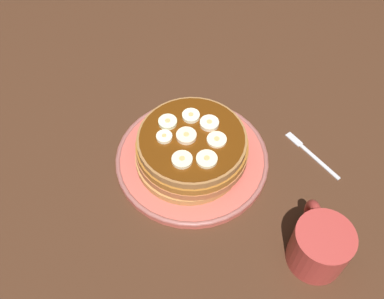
# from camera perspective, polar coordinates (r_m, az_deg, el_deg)

# --- Properties ---
(ground_plane) EXTENTS (1.40, 1.40, 0.03)m
(ground_plane) POSITION_cam_1_polar(r_m,az_deg,el_deg) (0.80, -0.00, -2.11)
(ground_plane) COLOR #422616
(plate) EXTENTS (0.28, 0.28, 0.01)m
(plate) POSITION_cam_1_polar(r_m,az_deg,el_deg) (0.78, -0.00, -1.15)
(plate) COLOR #CC594C
(plate) RESTS_ON ground_plane
(pancake_stack) EXTENTS (0.20, 0.20, 0.06)m
(pancake_stack) POSITION_cam_1_polar(r_m,az_deg,el_deg) (0.75, -0.22, 0.21)
(pancake_stack) COLOR #B87D43
(pancake_stack) RESTS_ON plate
(banana_slice_0) EXTENTS (0.03, 0.03, 0.01)m
(banana_slice_0) POSITION_cam_1_polar(r_m,az_deg,el_deg) (0.73, -0.77, 2.06)
(banana_slice_0) COLOR #FDE0B8
(banana_slice_0) RESTS_ON pancake_stack
(banana_slice_1) EXTENTS (0.03, 0.03, 0.01)m
(banana_slice_1) POSITION_cam_1_polar(r_m,az_deg,el_deg) (0.72, 3.31, 1.28)
(banana_slice_1) COLOR #FDE6BC
(banana_slice_1) RESTS_ON pancake_stack
(banana_slice_2) EXTENTS (0.03, 0.03, 0.01)m
(banana_slice_2) POSITION_cam_1_polar(r_m,az_deg,el_deg) (0.76, -0.38, 4.48)
(banana_slice_2) COLOR #ECE8C4
(banana_slice_2) RESTS_ON pancake_stack
(banana_slice_3) EXTENTS (0.03, 0.03, 0.01)m
(banana_slice_3) POSITION_cam_1_polar(r_m,az_deg,el_deg) (0.75, -3.25, 3.65)
(banana_slice_3) COLOR #EBF2C1
(banana_slice_3) RESTS_ON pancake_stack
(banana_slice_4) EXTENTS (0.03, 0.03, 0.01)m
(banana_slice_4) POSITION_cam_1_polar(r_m,az_deg,el_deg) (0.72, -3.71, 1.38)
(banana_slice_4) COLOR #FBF0C6
(banana_slice_4) RESTS_ON pancake_stack
(banana_slice_5) EXTENTS (0.04, 0.04, 0.01)m
(banana_slice_5) POSITION_cam_1_polar(r_m,az_deg,el_deg) (0.70, 1.98, -1.32)
(banana_slice_5) COLOR #F3E7BA
(banana_slice_5) RESTS_ON pancake_stack
(banana_slice_6) EXTENTS (0.03, 0.03, 0.01)m
(banana_slice_6) POSITION_cam_1_polar(r_m,az_deg,el_deg) (0.75, 2.32, 3.49)
(banana_slice_6) COLOR #F6E4C2
(banana_slice_6) RESTS_ON pancake_stack
(banana_slice_7) EXTENTS (0.03, 0.03, 0.01)m
(banana_slice_7) POSITION_cam_1_polar(r_m,az_deg,el_deg) (0.70, -1.33, -1.39)
(banana_slice_7) COLOR #F4E4B8
(banana_slice_7) RESTS_ON pancake_stack
(coffee_mug) EXTENTS (0.12, 0.09, 0.08)m
(coffee_mug) POSITION_cam_1_polar(r_m,az_deg,el_deg) (0.69, 16.61, -12.03)
(coffee_mug) COLOR #B23833
(coffee_mug) RESTS_ON ground_plane
(fork) EXTENTS (0.11, 0.08, 0.01)m
(fork) POSITION_cam_1_polar(r_m,az_deg,el_deg) (0.82, 15.35, -0.35)
(fork) COLOR silver
(fork) RESTS_ON ground_plane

